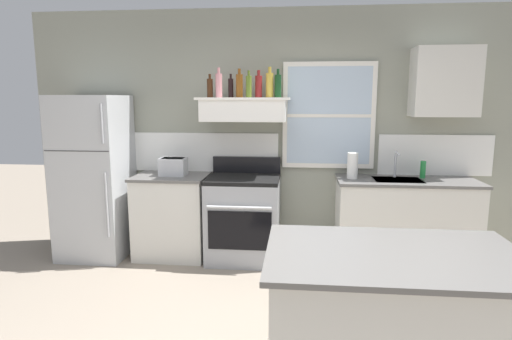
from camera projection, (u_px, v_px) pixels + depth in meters
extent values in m
cube|color=gray|center=(270.00, 133.00, 4.77)|extent=(5.40, 0.06, 2.70)
cube|color=white|center=(170.00, 152.00, 4.87)|extent=(2.50, 0.02, 0.44)
cube|color=white|center=(435.00, 155.00, 4.58)|extent=(1.20, 0.02, 0.44)
cube|color=white|center=(329.00, 116.00, 4.62)|extent=(1.00, 0.04, 1.15)
cube|color=silver|center=(329.00, 116.00, 4.61)|extent=(0.90, 0.01, 1.05)
cube|color=white|center=(329.00, 116.00, 4.60)|extent=(0.90, 0.02, 0.04)
cube|color=#B7BABC|center=(94.00, 177.00, 4.65)|extent=(0.70, 0.68, 1.77)
cube|color=#333333|center=(76.00, 151.00, 4.26)|extent=(0.69, 0.00, 0.01)
cylinder|color=#A5A8AD|center=(107.00, 205.00, 4.29)|extent=(0.02, 0.02, 0.67)
cylinder|color=#A5A8AD|center=(102.00, 124.00, 4.15)|extent=(0.02, 0.02, 0.39)
cube|color=silver|center=(173.00, 217.00, 4.70)|extent=(0.76, 0.60, 0.88)
cube|color=#605E5B|center=(171.00, 176.00, 4.62)|extent=(0.79, 0.63, 0.03)
cube|color=silver|center=(173.00, 167.00, 4.59)|extent=(0.28, 0.20, 0.19)
cube|color=black|center=(173.00, 159.00, 4.58)|extent=(0.24, 0.16, 0.01)
cube|color=black|center=(160.00, 163.00, 4.60)|extent=(0.02, 0.03, 0.02)
cube|color=#9EA0A5|center=(244.00, 220.00, 4.58)|extent=(0.76, 0.64, 0.87)
cube|color=black|center=(243.00, 179.00, 4.50)|extent=(0.76, 0.64, 0.04)
cube|color=black|center=(247.00, 165.00, 4.77)|extent=(0.76, 0.06, 0.18)
cube|color=black|center=(240.00, 231.00, 4.26)|extent=(0.65, 0.01, 0.40)
cylinder|color=silver|center=(239.00, 208.00, 4.19)|extent=(0.65, 0.03, 0.03)
cube|color=white|center=(244.00, 110.00, 4.48)|extent=(0.88, 0.48, 0.22)
cube|color=#262628|center=(242.00, 119.00, 4.28)|extent=(0.75, 0.02, 0.04)
cube|color=white|center=(244.00, 99.00, 4.46)|extent=(0.96, 0.52, 0.02)
cylinder|color=#381E0F|center=(210.00, 88.00, 4.47)|extent=(0.06, 0.06, 0.19)
cylinder|color=#381E0F|center=(210.00, 76.00, 4.45)|extent=(0.03, 0.03, 0.05)
cylinder|color=#C67F84|center=(219.00, 86.00, 4.44)|extent=(0.07, 0.07, 0.25)
cylinder|color=#C67F84|center=(219.00, 71.00, 4.41)|extent=(0.03, 0.03, 0.06)
cylinder|color=black|center=(231.00, 88.00, 4.49)|extent=(0.06, 0.06, 0.20)
cylinder|color=black|center=(231.00, 76.00, 4.47)|extent=(0.02, 0.02, 0.05)
cylinder|color=brown|center=(239.00, 86.00, 4.46)|extent=(0.07, 0.07, 0.24)
cylinder|color=brown|center=(239.00, 71.00, 4.43)|extent=(0.03, 0.03, 0.06)
cylinder|color=#4C601E|center=(249.00, 87.00, 4.41)|extent=(0.06, 0.06, 0.22)
cylinder|color=#4C601E|center=(249.00, 73.00, 4.38)|extent=(0.03, 0.03, 0.06)
cylinder|color=maroon|center=(259.00, 87.00, 4.46)|extent=(0.07, 0.07, 0.23)
cylinder|color=maroon|center=(259.00, 73.00, 4.43)|extent=(0.03, 0.03, 0.06)
cylinder|color=#B29333|center=(270.00, 85.00, 4.47)|extent=(0.08, 0.08, 0.25)
cylinder|color=#B29333|center=(270.00, 70.00, 4.44)|extent=(0.03, 0.03, 0.06)
cylinder|color=#143819|center=(278.00, 86.00, 4.46)|extent=(0.07, 0.07, 0.24)
cylinder|color=#143819|center=(278.00, 72.00, 4.43)|extent=(0.03, 0.03, 0.06)
cube|color=silver|center=(404.00, 223.00, 4.45)|extent=(1.40, 0.60, 0.88)
cube|color=#605E5B|center=(407.00, 181.00, 4.37)|extent=(1.43, 0.63, 0.03)
cube|color=#B7BABC|center=(398.00, 180.00, 4.36)|extent=(0.48, 0.36, 0.01)
cylinder|color=silver|center=(395.00, 164.00, 4.48)|extent=(0.03, 0.03, 0.28)
cylinder|color=silver|center=(398.00, 154.00, 4.38)|extent=(0.02, 0.16, 0.02)
cylinder|color=white|center=(353.00, 166.00, 4.41)|extent=(0.11, 0.11, 0.27)
cylinder|color=#268C3F|center=(423.00, 170.00, 4.44)|extent=(0.06, 0.06, 0.18)
cube|color=silver|center=(391.00, 333.00, 2.37)|extent=(1.32, 0.82, 0.88)
cube|color=#605E5B|center=(396.00, 255.00, 2.29)|extent=(1.40, 0.90, 0.03)
cube|color=silver|center=(445.00, 82.00, 4.31)|extent=(0.64, 0.32, 0.70)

